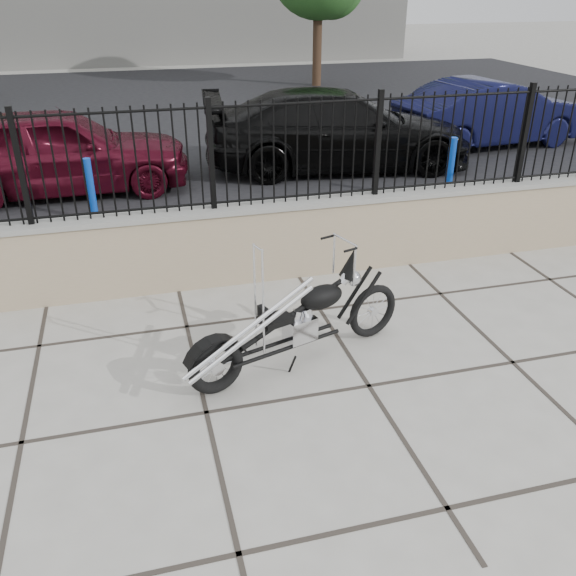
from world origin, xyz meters
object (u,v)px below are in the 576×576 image
at_px(car_black, 338,130).
at_px(car_blue, 491,113).
at_px(chopper_motorcycle, 296,302).
at_px(car_red, 59,151).

xyz_separation_m(car_black, car_blue, (3.81, 0.82, -0.03)).
xyz_separation_m(chopper_motorcycle, car_black, (2.62, 6.40, 0.07)).
xyz_separation_m(chopper_motorcycle, car_red, (-2.48, 6.13, 0.06)).
height_order(chopper_motorcycle, car_red, car_red).
bearing_deg(car_black, chopper_motorcycle, 164.23).
relative_size(car_black, car_blue, 1.19).
height_order(car_red, car_blue, car_red).
distance_m(chopper_motorcycle, car_blue, 9.67).
bearing_deg(chopper_motorcycle, car_black, 49.99).
distance_m(car_black, car_blue, 3.90).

